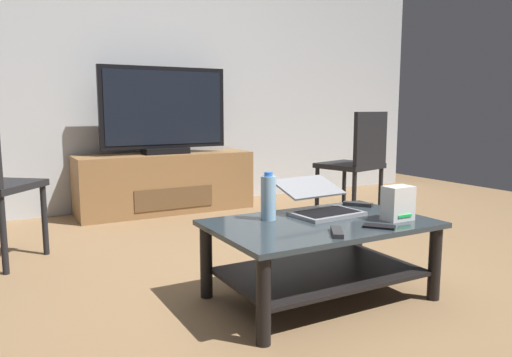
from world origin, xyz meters
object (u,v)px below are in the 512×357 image
Objects in this scene: coffee_table at (320,246)px; laptop at (319,203)px; dining_chair at (358,159)px; router_box at (398,203)px; tv_remote at (358,204)px; soundbar_remote at (337,232)px; television at (164,112)px; media_cabinet at (166,183)px; water_bottle_near at (268,197)px; cell_phone at (379,226)px.

laptop is (0.10, 0.15, 0.18)m from coffee_table.
laptop is (-1.22, -1.12, -0.06)m from dining_chair.
laptop reaches higher than coffee_table.
router_box is at bearing -124.30° from dining_chair.
laptop is 2.48× the size of tv_remote.
laptop reaches higher than soundbar_remote.
laptop is 0.39m from router_box.
coffee_table is 2.38m from television.
media_cabinet is 1.70m from dining_chair.
coffee_table is at bearing -90.17° from television.
coffee_table is at bearing -136.01° from dining_chair.
water_bottle_near is 0.53m from cell_phone.
water_bottle_near is (-0.30, 0.00, 0.05)m from laptop.
television is 2.19m from water_bottle_near.
television reaches higher than coffee_table.
media_cabinet is 3.89× the size of laptop.
media_cabinet is 2.51m from router_box.
coffee_table is 6.55× the size of tv_remote.
television reaches higher than laptop.
water_bottle_near is at bearing 150.43° from router_box.
router_box is (0.35, -0.15, 0.20)m from coffee_table.
tv_remote is at bearing -130.51° from dining_chair.
dining_chair is 5.58× the size of soundbar_remote.
coffee_table is 0.34m from water_bottle_near.
dining_chair is (1.31, -1.03, -0.38)m from television.
dining_chair reaches higher than laptop.
water_bottle_near reaches higher than media_cabinet.
water_bottle_near is at bearing 93.85° from cell_phone.
television reaches higher than tv_remote.
dining_chair is at bearing 43.99° from coffee_table.
cell_phone reaches higher than coffee_table.
router_box reaches higher than coffee_table.
laptop is 1.70× the size of water_bottle_near.
dining_chair is 1.73m from router_box.
coffee_table is at bearing 170.27° from tv_remote.
coffee_table is at bearing -124.09° from laptop.
cell_phone is 0.88× the size of tv_remote.
dining_chair is 5.38× the size of router_box.
router_box is 0.71× the size of water_bottle_near.
router_box is 0.44m from soundbar_remote.
television reaches higher than cell_phone.
television is at bearing 84.50° from water_bottle_near.
soundbar_remote is (-0.09, -2.53, -0.49)m from television.
laptop is at bearing 55.91° from coffee_table.
laptop is at bearing 59.18° from cell_phone.
router_box is (-0.97, -1.43, -0.04)m from dining_chair.
television is 2.83× the size of laptop.
water_bottle_near reaches higher than router_box.
coffee_table is at bearing -90.17° from media_cabinet.
tv_remote and soundbar_remote have the same top height.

